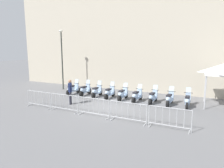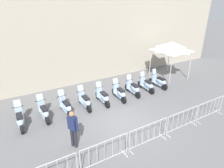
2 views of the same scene
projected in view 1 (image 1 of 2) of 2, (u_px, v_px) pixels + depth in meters
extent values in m
plane|color=slate|center=(110.00, 107.00, 12.97)|extent=(120.00, 120.00, 0.00)
cube|color=#B2A893|center=(144.00, 30.00, 18.19)|extent=(28.07, 3.37, 11.21)
cylinder|color=black|center=(78.00, 90.00, 17.37)|extent=(0.18, 0.49, 0.48)
cylinder|color=black|center=(69.00, 93.00, 16.30)|extent=(0.18, 0.49, 0.48)
cube|color=#A8C1E0|center=(73.00, 91.00, 16.83)|extent=(0.35, 0.89, 0.10)
ellipsoid|color=#A8C1E0|center=(71.00, 89.00, 16.55)|extent=(0.43, 0.87, 0.40)
cube|color=black|center=(71.00, 86.00, 16.54)|extent=(0.33, 0.62, 0.10)
cube|color=#A8C1E0|center=(77.00, 87.00, 17.16)|extent=(0.35, 0.17, 0.60)
cylinder|color=black|center=(76.00, 83.00, 17.10)|extent=(0.56, 0.08, 0.04)
cube|color=silver|center=(77.00, 81.00, 17.11)|extent=(0.33, 0.17, 0.35)
cube|color=#A8C1E0|center=(78.00, 87.00, 17.32)|extent=(0.23, 0.34, 0.06)
cylinder|color=black|center=(89.00, 91.00, 17.00)|extent=(0.14, 0.48, 0.48)
cylinder|color=black|center=(81.00, 94.00, 15.88)|extent=(0.14, 0.48, 0.48)
cube|color=#A8C1E0|center=(85.00, 92.00, 16.44)|extent=(0.29, 0.87, 0.10)
ellipsoid|color=#A8C1E0|center=(84.00, 90.00, 16.14)|extent=(0.37, 0.84, 0.40)
cube|color=black|center=(84.00, 87.00, 16.14)|extent=(0.29, 0.60, 0.10)
cube|color=#A8C1E0|center=(88.00, 88.00, 16.78)|extent=(0.34, 0.14, 0.60)
cylinder|color=black|center=(88.00, 84.00, 16.73)|extent=(0.56, 0.04, 0.04)
cube|color=silver|center=(88.00, 82.00, 16.74)|extent=(0.32, 0.14, 0.35)
cube|color=#A8C1E0|center=(89.00, 88.00, 16.96)|extent=(0.20, 0.32, 0.06)
cylinder|color=black|center=(100.00, 92.00, 16.48)|extent=(0.16, 0.48, 0.48)
cylinder|color=black|center=(93.00, 95.00, 15.35)|extent=(0.16, 0.48, 0.48)
cube|color=#A8C1E0|center=(97.00, 93.00, 15.91)|extent=(0.31, 0.88, 0.10)
ellipsoid|color=#A8C1E0|center=(95.00, 91.00, 15.61)|extent=(0.39, 0.85, 0.40)
cube|color=black|center=(96.00, 88.00, 15.61)|extent=(0.30, 0.61, 0.10)
cube|color=#A8C1E0|center=(99.00, 89.00, 16.26)|extent=(0.34, 0.15, 0.60)
cylinder|color=black|center=(99.00, 85.00, 16.20)|extent=(0.56, 0.06, 0.04)
cube|color=silver|center=(100.00, 83.00, 16.22)|extent=(0.32, 0.15, 0.35)
cube|color=#A8C1E0|center=(100.00, 89.00, 16.44)|extent=(0.21, 0.33, 0.06)
cylinder|color=black|center=(113.00, 94.00, 16.00)|extent=(0.15, 0.48, 0.48)
cylinder|color=black|center=(106.00, 97.00, 14.90)|extent=(0.15, 0.48, 0.48)
cube|color=#A8C1E0|center=(110.00, 95.00, 15.44)|extent=(0.30, 0.87, 0.10)
ellipsoid|color=#A8C1E0|center=(108.00, 92.00, 15.15)|extent=(0.38, 0.85, 0.40)
cube|color=black|center=(108.00, 89.00, 15.14)|extent=(0.29, 0.61, 0.10)
cube|color=#A8C1E0|center=(112.00, 90.00, 15.78)|extent=(0.34, 0.15, 0.60)
cylinder|color=black|center=(112.00, 86.00, 15.73)|extent=(0.56, 0.05, 0.04)
cube|color=silver|center=(112.00, 84.00, 15.74)|extent=(0.32, 0.15, 0.35)
cube|color=#A8C1E0|center=(113.00, 90.00, 15.96)|extent=(0.21, 0.32, 0.06)
cylinder|color=black|center=(126.00, 95.00, 15.43)|extent=(0.16, 0.49, 0.48)
cylinder|color=black|center=(119.00, 98.00, 14.35)|extent=(0.16, 0.49, 0.48)
cube|color=#A8C1E0|center=(123.00, 96.00, 14.88)|extent=(0.32, 0.88, 0.10)
ellipsoid|color=#A8C1E0|center=(121.00, 94.00, 14.60)|extent=(0.40, 0.86, 0.40)
cube|color=black|center=(122.00, 91.00, 14.59)|extent=(0.31, 0.61, 0.10)
cube|color=#A8C1E0|center=(125.00, 92.00, 15.22)|extent=(0.35, 0.16, 0.60)
cylinder|color=black|center=(125.00, 87.00, 15.16)|extent=(0.56, 0.06, 0.04)
cube|color=silver|center=(126.00, 85.00, 15.18)|extent=(0.33, 0.16, 0.35)
cube|color=#A8C1E0|center=(126.00, 92.00, 15.39)|extent=(0.22, 0.33, 0.06)
cylinder|color=black|center=(140.00, 97.00, 14.87)|extent=(0.19, 0.49, 0.48)
cylinder|color=black|center=(134.00, 100.00, 13.81)|extent=(0.19, 0.49, 0.48)
cube|color=#A8C1E0|center=(137.00, 98.00, 14.34)|extent=(0.37, 0.89, 0.10)
ellipsoid|color=#A8C1E0|center=(136.00, 95.00, 14.06)|extent=(0.44, 0.87, 0.40)
cube|color=black|center=(136.00, 92.00, 14.05)|extent=(0.34, 0.63, 0.10)
cube|color=#A8C1E0|center=(139.00, 93.00, 14.66)|extent=(0.35, 0.17, 0.60)
cylinder|color=black|center=(140.00, 89.00, 14.61)|extent=(0.56, 0.09, 0.04)
cube|color=silver|center=(140.00, 86.00, 14.62)|extent=(0.33, 0.17, 0.35)
cube|color=#A8C1E0|center=(140.00, 93.00, 14.83)|extent=(0.23, 0.34, 0.06)
cylinder|color=black|center=(156.00, 98.00, 14.49)|extent=(0.18, 0.49, 0.48)
cylinder|color=black|center=(150.00, 102.00, 13.42)|extent=(0.18, 0.49, 0.48)
cube|color=#A8C1E0|center=(153.00, 99.00, 13.95)|extent=(0.35, 0.89, 0.10)
ellipsoid|color=#A8C1E0|center=(152.00, 97.00, 13.67)|extent=(0.43, 0.87, 0.40)
cube|color=black|center=(152.00, 94.00, 13.66)|extent=(0.33, 0.62, 0.10)
cube|color=#A8C1E0|center=(155.00, 94.00, 14.28)|extent=(0.35, 0.17, 0.60)
cylinder|color=black|center=(155.00, 90.00, 14.22)|extent=(0.56, 0.08, 0.04)
cube|color=silver|center=(155.00, 87.00, 14.23)|extent=(0.33, 0.17, 0.35)
cube|color=#A8C1E0|center=(156.00, 94.00, 14.44)|extent=(0.23, 0.34, 0.06)
cylinder|color=black|center=(171.00, 100.00, 13.99)|extent=(0.17, 0.49, 0.48)
cylinder|color=black|center=(167.00, 104.00, 12.91)|extent=(0.17, 0.49, 0.48)
cube|color=#A8C1E0|center=(170.00, 101.00, 13.45)|extent=(0.34, 0.89, 0.10)
ellipsoid|color=#A8C1E0|center=(169.00, 99.00, 13.16)|extent=(0.42, 0.86, 0.40)
cube|color=black|center=(169.00, 95.00, 13.15)|extent=(0.32, 0.62, 0.10)
cube|color=#A8C1E0|center=(171.00, 96.00, 13.78)|extent=(0.35, 0.16, 0.60)
cylinder|color=black|center=(171.00, 91.00, 13.72)|extent=(0.56, 0.08, 0.04)
cube|color=silver|center=(172.00, 89.00, 13.74)|extent=(0.33, 0.16, 0.35)
cube|color=#A8C1E0|center=(172.00, 96.00, 13.95)|extent=(0.22, 0.33, 0.06)
cylinder|color=black|center=(188.00, 101.00, 13.54)|extent=(0.14, 0.48, 0.48)
cylinder|color=black|center=(187.00, 106.00, 12.42)|extent=(0.14, 0.48, 0.48)
cube|color=#A8C1E0|center=(187.00, 103.00, 12.97)|extent=(0.28, 0.87, 0.10)
ellipsoid|color=#A8C1E0|center=(187.00, 100.00, 12.68)|extent=(0.36, 0.84, 0.40)
cube|color=black|center=(188.00, 97.00, 12.67)|extent=(0.28, 0.60, 0.10)
cube|color=#A8C1E0|center=(188.00, 98.00, 13.32)|extent=(0.34, 0.14, 0.60)
cylinder|color=black|center=(188.00, 93.00, 13.26)|extent=(0.56, 0.04, 0.04)
cube|color=silver|center=(189.00, 90.00, 13.28)|extent=(0.32, 0.14, 0.35)
cube|color=#A8C1E0|center=(188.00, 98.00, 13.49)|extent=(0.20, 0.32, 0.06)
cube|color=#B2B5B7|center=(30.00, 105.00, 13.39)|extent=(0.06, 0.44, 0.04)
cube|color=#B2B5B7|center=(50.00, 109.00, 12.60)|extent=(0.06, 0.44, 0.04)
cylinder|color=#B2B5B7|center=(28.00, 98.00, 13.34)|extent=(0.04, 0.04, 1.05)
cylinder|color=#B2B5B7|center=(50.00, 101.00, 12.48)|extent=(0.04, 0.04, 1.05)
cylinder|color=#B2B5B7|center=(38.00, 92.00, 12.82)|extent=(1.97, 0.10, 0.04)
cylinder|color=#B2B5B7|center=(39.00, 104.00, 12.96)|extent=(1.97, 0.10, 0.04)
cylinder|color=#B2B5B7|center=(32.00, 97.00, 13.18)|extent=(0.02, 0.02, 0.87)
cylinder|color=#B2B5B7|center=(35.00, 98.00, 13.03)|extent=(0.02, 0.02, 0.87)
cylinder|color=#B2B5B7|center=(39.00, 98.00, 12.89)|extent=(0.02, 0.02, 0.87)
cylinder|color=#B2B5B7|center=(43.00, 99.00, 12.75)|extent=(0.02, 0.02, 0.87)
cylinder|color=#B2B5B7|center=(46.00, 99.00, 12.61)|extent=(0.02, 0.02, 0.87)
cube|color=#B2B5B7|center=(53.00, 109.00, 12.48)|extent=(0.06, 0.44, 0.04)
cube|color=#B2B5B7|center=(77.00, 113.00, 11.68)|extent=(0.06, 0.44, 0.04)
cylinder|color=#B2B5B7|center=(52.00, 101.00, 12.42)|extent=(0.04, 0.04, 1.05)
cylinder|color=#B2B5B7|center=(77.00, 105.00, 11.57)|extent=(0.04, 0.04, 1.05)
cylinder|color=#B2B5B7|center=(64.00, 95.00, 11.91)|extent=(1.97, 0.10, 0.04)
cylinder|color=#B2B5B7|center=(64.00, 109.00, 12.05)|extent=(1.97, 0.10, 0.04)
cylinder|color=#B2B5B7|center=(56.00, 100.00, 12.27)|extent=(0.02, 0.02, 0.87)
cylinder|color=#B2B5B7|center=(60.00, 101.00, 12.12)|extent=(0.02, 0.02, 0.87)
cylinder|color=#B2B5B7|center=(64.00, 102.00, 11.98)|extent=(0.02, 0.02, 0.87)
cylinder|color=#B2B5B7|center=(68.00, 102.00, 11.84)|extent=(0.02, 0.02, 0.87)
cylinder|color=#B2B5B7|center=(73.00, 103.00, 11.69)|extent=(0.02, 0.02, 0.87)
cube|color=#B2B5B7|center=(80.00, 114.00, 11.56)|extent=(0.06, 0.44, 0.04)
cube|color=#B2B5B7|center=(108.00, 118.00, 10.77)|extent=(0.06, 0.44, 0.04)
cylinder|color=#B2B5B7|center=(79.00, 105.00, 11.51)|extent=(0.04, 0.04, 1.05)
cylinder|color=#B2B5B7|center=(109.00, 110.00, 10.65)|extent=(0.04, 0.04, 1.05)
cylinder|color=#B2B5B7|center=(93.00, 98.00, 11.00)|extent=(1.97, 0.10, 0.04)
cylinder|color=#B2B5B7|center=(94.00, 113.00, 11.14)|extent=(1.97, 0.10, 0.04)
cylinder|color=#B2B5B7|center=(84.00, 104.00, 11.35)|extent=(0.02, 0.02, 0.87)
cylinder|color=#B2B5B7|center=(89.00, 105.00, 11.21)|extent=(0.02, 0.02, 0.87)
cylinder|color=#B2B5B7|center=(93.00, 106.00, 11.07)|extent=(0.02, 0.02, 0.87)
cylinder|color=#B2B5B7|center=(98.00, 107.00, 10.92)|extent=(0.02, 0.02, 0.87)
cylinder|color=#B2B5B7|center=(104.00, 107.00, 10.78)|extent=(0.02, 0.02, 0.87)
cube|color=#B2B5B7|center=(112.00, 119.00, 10.65)|extent=(0.06, 0.44, 0.04)
cube|color=#B2B5B7|center=(145.00, 125.00, 9.86)|extent=(0.06, 0.44, 0.04)
cylinder|color=#B2B5B7|center=(111.00, 110.00, 10.60)|extent=(0.04, 0.04, 1.05)
cylinder|color=#B2B5B7|center=(147.00, 115.00, 9.74)|extent=(0.04, 0.04, 1.05)
cylinder|color=#B2B5B7|center=(128.00, 103.00, 10.08)|extent=(1.97, 0.10, 0.04)
cylinder|color=#B2B5B7|center=(128.00, 119.00, 10.23)|extent=(1.97, 0.10, 0.04)
cylinder|color=#B2B5B7|center=(117.00, 109.00, 10.44)|extent=(0.02, 0.02, 0.87)
cylinder|color=#B2B5B7|center=(122.00, 110.00, 10.30)|extent=(0.02, 0.02, 0.87)
cylinder|color=#B2B5B7|center=(128.00, 111.00, 10.16)|extent=(0.02, 0.02, 0.87)
cylinder|color=#B2B5B7|center=(134.00, 112.00, 10.01)|extent=(0.02, 0.02, 0.87)
cylinder|color=#B2B5B7|center=(140.00, 113.00, 9.87)|extent=(0.02, 0.02, 0.87)
cube|color=#B2B5B7|center=(150.00, 126.00, 9.74)|extent=(0.06, 0.44, 0.04)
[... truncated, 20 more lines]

